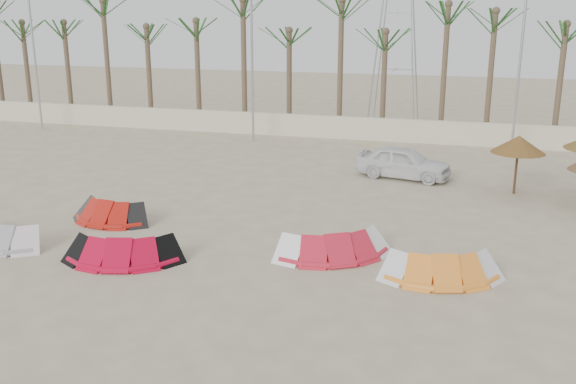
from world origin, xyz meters
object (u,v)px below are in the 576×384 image
(kite_orange, at_px, (442,262))
(parasol_left, at_px, (519,144))
(kite_red_mid, at_px, (128,246))
(kite_red_left, at_px, (113,209))
(kite_red_right, at_px, (336,241))
(kite_grey, at_px, (1,229))
(car, at_px, (404,162))

(kite_orange, xyz_separation_m, parasol_left, (2.44, 9.40, 1.64))
(kite_orange, bearing_deg, kite_red_mid, -172.46)
(kite_red_left, bearing_deg, kite_red_right, -7.24)
(kite_red_right, relative_size, kite_orange, 1.11)
(kite_red_mid, relative_size, kite_red_right, 0.93)
(kite_red_mid, xyz_separation_m, kite_red_right, (5.97, 2.10, 0.00))
(kite_red_right, distance_m, parasol_left, 10.37)
(kite_red_right, xyz_separation_m, parasol_left, (5.69, 8.52, 1.63))
(kite_red_right, distance_m, kite_orange, 3.36)
(kite_red_left, xyz_separation_m, kite_orange, (11.55, -1.93, 0.00))
(parasol_left, bearing_deg, kite_red_right, -123.72)
(kite_grey, xyz_separation_m, parasol_left, (16.39, 10.38, 1.63))
(kite_red_left, height_order, car, car)
(kite_red_mid, relative_size, car, 0.89)
(car, bearing_deg, parasol_left, -94.52)
(kite_red_mid, bearing_deg, kite_red_right, 19.38)
(kite_red_left, distance_m, kite_red_right, 8.37)
(kite_red_mid, xyz_separation_m, car, (7.02, 11.93, 0.29))
(kite_red_right, height_order, car, car)
(kite_grey, distance_m, kite_red_right, 10.86)
(kite_red_mid, height_order, parasol_left, parasol_left)
(kite_red_right, bearing_deg, kite_red_left, 172.76)
(kite_red_left, relative_size, car, 0.74)
(kite_grey, xyz_separation_m, car, (11.76, 11.70, 0.29))
(kite_red_left, bearing_deg, car, 43.18)
(kite_red_mid, xyz_separation_m, kite_orange, (9.21, 1.22, -0.00))
(kite_red_left, bearing_deg, kite_grey, -129.39)
(kite_orange, distance_m, car, 10.94)
(kite_red_left, distance_m, kite_red_mid, 3.93)
(kite_red_right, bearing_deg, kite_grey, -170.12)
(kite_grey, xyz_separation_m, kite_orange, (13.95, 0.99, -0.00))
(kite_orange, distance_m, parasol_left, 9.85)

